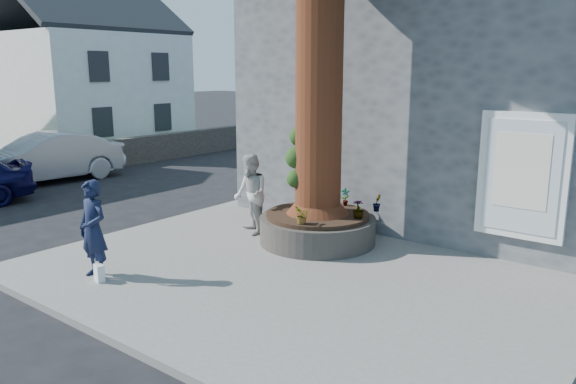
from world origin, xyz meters
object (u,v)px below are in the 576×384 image
Objects in this scene: car_silver at (46,158)px; man at (93,229)px; planter at (317,228)px; woman at (251,194)px; a_board_sign at (9,170)px.

man is at bearing -19.07° from car_silver.
planter is at bearing 63.89° from man.
planter is 1.60m from woman.
car_silver is 4.68× the size of a_board_sign.
woman reaches higher than a_board_sign.
a_board_sign is (-10.90, -0.84, 0.09)m from planter.
car_silver is 1.11m from a_board_sign.
car_silver is (-9.14, 0.56, -0.19)m from woman.
woman reaches higher than car_silver.
woman is at bearing -166.42° from planter.
planter is 1.40× the size of man.
planter is 10.61m from car_silver.
car_silver reaches higher than a_board_sign.
a_board_sign is (-0.30, -1.04, -0.27)m from car_silver.
man is at bearing -115.03° from planter.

